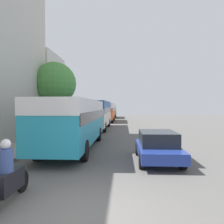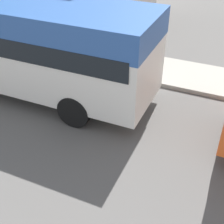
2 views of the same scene
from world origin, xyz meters
TOP-DOWN VIEW (x-y plane):
  - bus_following at (-1.98, 19.43)m, footprint 2.64×10.06m

SIDE VIEW (x-z plane):
  - bus_following at x=-1.98m, z-range 0.46..3.58m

